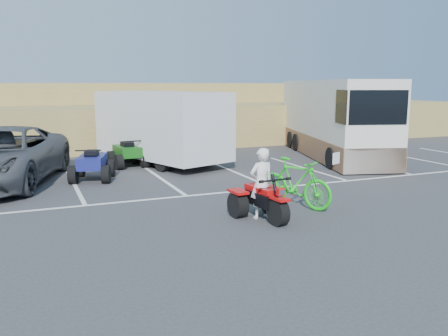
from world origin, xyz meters
name	(u,v)px	position (x,y,z in m)	size (l,w,h in m)	color
ground	(219,219)	(0.00, 0.00, 0.00)	(100.00, 100.00, 0.00)	#343436
parking_stripes	(196,182)	(0.87, 4.07, 0.00)	(28.00, 5.16, 0.01)	white
grass_embankment	(107,116)	(0.00, 15.48, 1.42)	(40.00, 8.50, 3.10)	olive
red_trike_atv	(264,219)	(0.92, -0.47, 0.00)	(1.18, 1.58, 1.03)	#C00B0A
rider	(261,183)	(0.91, -0.32, 0.81)	(0.59, 0.39, 1.63)	white
green_dirt_bike	(296,183)	(2.16, 0.25, 0.62)	(0.58, 2.05, 1.23)	#14BF19
grey_pickup	(1,156)	(-4.73, 6.12, 0.87)	(2.90, 6.28, 1.75)	#45474C
cargo_trailer	(160,125)	(0.83, 8.04, 1.49)	(4.23, 6.36, 2.76)	silver
rv_motorhome	(333,124)	(8.08, 7.04, 1.37)	(4.63, 9.06, 3.16)	silver
quad_atv_blue	(93,180)	(-2.08, 5.66, 0.00)	(1.23, 1.65, 1.08)	navy
quad_atv_green	(128,167)	(-0.54, 7.78, 0.00)	(1.20, 1.60, 1.05)	#125113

